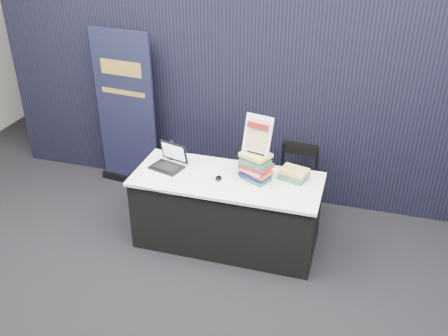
% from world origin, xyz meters
% --- Properties ---
extents(floor, '(8.00, 8.00, 0.00)m').
position_xyz_m(floor, '(0.00, 0.00, 0.00)').
color(floor, black).
rests_on(floor, ground).
extents(wall_back, '(8.00, 0.02, 3.50)m').
position_xyz_m(wall_back, '(0.00, 4.00, 1.75)').
color(wall_back, '#ADAAA4').
rests_on(wall_back, floor).
extents(drape_partition, '(6.00, 0.08, 2.40)m').
position_xyz_m(drape_partition, '(0.00, 1.60, 1.20)').
color(drape_partition, black).
rests_on(drape_partition, floor).
extents(display_table, '(1.80, 0.75, 0.75)m').
position_xyz_m(display_table, '(0.00, 0.55, 0.38)').
color(display_table, black).
rests_on(display_table, floor).
extents(laptop, '(0.35, 0.32, 0.23)m').
position_xyz_m(laptop, '(-0.62, 0.60, 0.81)').
color(laptop, black).
rests_on(laptop, display_table).
extents(mouse, '(0.08, 0.10, 0.03)m').
position_xyz_m(mouse, '(-0.07, 0.50, 0.77)').
color(mouse, black).
rests_on(mouse, display_table).
extents(brochure_left, '(0.31, 0.26, 0.00)m').
position_xyz_m(brochure_left, '(-0.67, 0.45, 0.75)').
color(brochure_left, white).
rests_on(brochure_left, display_table).
extents(brochure_mid, '(0.27, 0.20, 0.00)m').
position_xyz_m(brochure_mid, '(-0.66, 0.26, 0.75)').
color(brochure_mid, white).
rests_on(brochure_mid, display_table).
extents(brochure_right, '(0.32, 0.28, 0.00)m').
position_xyz_m(brochure_right, '(-0.39, 0.32, 0.75)').
color(brochure_right, white).
rests_on(brochure_right, display_table).
extents(pen_cup, '(0.10, 0.10, 0.10)m').
position_xyz_m(pen_cup, '(-0.64, 0.78, 0.80)').
color(pen_cup, black).
rests_on(pen_cup, display_table).
extents(book_stack_tall, '(0.31, 0.28, 0.28)m').
position_xyz_m(book_stack_tall, '(0.27, 0.60, 0.89)').
color(book_stack_tall, '#1A6364').
rests_on(book_stack_tall, display_table).
extents(book_stack_short, '(0.28, 0.25, 0.10)m').
position_xyz_m(book_stack_short, '(0.61, 0.71, 0.80)').
color(book_stack_short, '#238346').
rests_on(book_stack_short, display_table).
extents(info_sign, '(0.28, 0.17, 0.36)m').
position_xyz_m(info_sign, '(0.27, 0.63, 1.20)').
color(info_sign, black).
rests_on(info_sign, book_stack_tall).
extents(pullup_banner, '(0.80, 0.19, 1.86)m').
position_xyz_m(pullup_banner, '(-1.44, 1.38, 0.83)').
color(pullup_banner, black).
rests_on(pullup_banner, floor).
extents(stacking_chair, '(0.42, 0.42, 0.84)m').
position_xyz_m(stacking_chair, '(0.58, 1.19, 0.47)').
color(stacking_chair, black).
rests_on(stacking_chair, floor).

